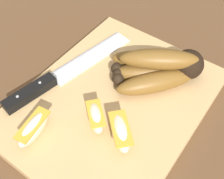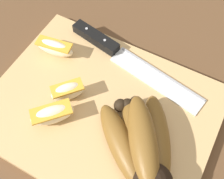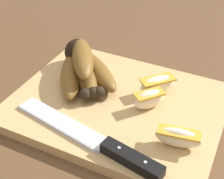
# 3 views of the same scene
# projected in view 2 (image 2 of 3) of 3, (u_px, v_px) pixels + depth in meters

# --- Properties ---
(ground_plane) EXTENTS (6.00, 6.00, 0.00)m
(ground_plane) POSITION_uv_depth(u_px,v_px,m) (99.00, 102.00, 0.50)
(ground_plane) COLOR brown
(cutting_board) EXTENTS (0.37, 0.29, 0.02)m
(cutting_board) POSITION_uv_depth(u_px,v_px,m) (101.00, 110.00, 0.48)
(cutting_board) COLOR tan
(cutting_board) RESTS_ON ground_plane
(banana_bunch) EXTENTS (0.16, 0.17, 0.07)m
(banana_bunch) POSITION_uv_depth(u_px,v_px,m) (142.00, 147.00, 0.41)
(banana_bunch) COLOR black
(banana_bunch) RESTS_ON cutting_board
(chefs_knife) EXTENTS (0.28, 0.08, 0.02)m
(chefs_knife) POSITION_uv_depth(u_px,v_px,m) (116.00, 51.00, 0.52)
(chefs_knife) COLOR silver
(chefs_knife) RESTS_ON cutting_board
(apple_wedge_near) EXTENTS (0.07, 0.03, 0.03)m
(apple_wedge_near) POSITION_uv_depth(u_px,v_px,m) (55.00, 48.00, 0.51)
(apple_wedge_near) COLOR #F4E5C1
(apple_wedge_near) RESTS_ON cutting_board
(apple_wedge_middle) EXTENTS (0.05, 0.06, 0.04)m
(apple_wedge_middle) POSITION_uv_depth(u_px,v_px,m) (68.00, 91.00, 0.46)
(apple_wedge_middle) COLOR #F4E5C1
(apple_wedge_middle) RESTS_ON cutting_board
(apple_wedge_far) EXTENTS (0.07, 0.07, 0.04)m
(apple_wedge_far) POSITION_uv_depth(u_px,v_px,m) (52.00, 115.00, 0.44)
(apple_wedge_far) COLOR #F4E5C1
(apple_wedge_far) RESTS_ON cutting_board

